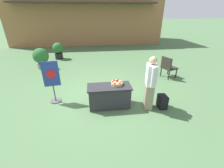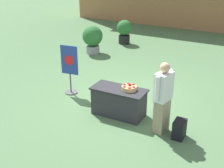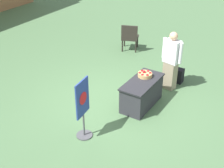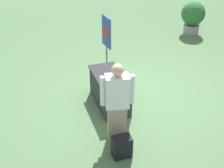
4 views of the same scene
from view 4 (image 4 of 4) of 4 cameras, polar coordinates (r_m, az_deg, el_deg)
ground_plane at (r=7.53m, az=3.70°, el=-1.36°), size 120.00×120.00×0.00m
display_table at (r=6.90m, az=-0.42°, el=-1.19°), size 1.33×0.62×0.70m
apple_basket at (r=6.51m, az=0.71°, el=0.83°), size 0.36×0.36×0.16m
person_visitor at (r=5.63m, az=0.94°, el=-3.66°), size 0.34×0.60×1.64m
backpack at (r=5.69m, az=1.79°, el=-11.38°), size 0.24×0.34×0.42m
poster_board at (r=8.34m, az=-1.01°, el=7.89°), size 0.50×0.36×1.40m
potted_plant_near_left at (r=10.92m, az=14.58°, el=12.01°), size 0.78×0.78×1.07m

